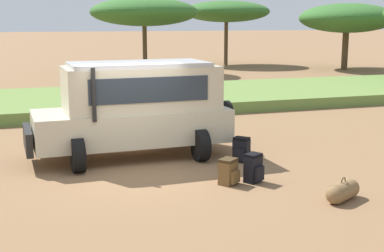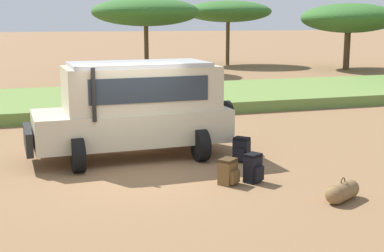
# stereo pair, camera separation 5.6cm
# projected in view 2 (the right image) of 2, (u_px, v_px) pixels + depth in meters

# --- Properties ---
(ground_plane) EXTENTS (320.00, 320.00, 0.00)m
(ground_plane) POSITION_uv_depth(u_px,v_px,m) (140.00, 172.00, 12.45)
(ground_plane) COLOR olive
(grass_bank) EXTENTS (120.00, 7.00, 0.44)m
(grass_bank) POSITION_uv_depth(u_px,v_px,m) (86.00, 101.00, 21.80)
(grass_bank) COLOR olive
(grass_bank) RESTS_ON ground_plane
(safari_vehicle) EXTENTS (5.38, 2.81, 2.44)m
(safari_vehicle) POSITION_uv_depth(u_px,v_px,m) (136.00, 107.00, 13.63)
(safari_vehicle) COLOR beige
(safari_vehicle) RESTS_ON ground_plane
(backpack_beside_front_wheel) EXTENTS (0.45, 0.45, 0.64)m
(backpack_beside_front_wheel) POSITION_uv_depth(u_px,v_px,m) (253.00, 168.00, 11.61)
(backpack_beside_front_wheel) COLOR black
(backpack_beside_front_wheel) RESTS_ON ground_plane
(backpack_cluster_center) EXTENTS (0.49, 0.50, 0.56)m
(backpack_cluster_center) POSITION_uv_depth(u_px,v_px,m) (228.00, 172.00, 11.48)
(backpack_cluster_center) COLOR brown
(backpack_cluster_center) RESTS_ON ground_plane
(backpack_near_rear_wheel) EXTENTS (0.48, 0.48, 0.61)m
(backpack_near_rear_wheel) POSITION_uv_depth(u_px,v_px,m) (241.00, 150.00, 13.33)
(backpack_near_rear_wheel) COLOR black
(backpack_near_rear_wheel) RESTS_ON ground_plane
(duffel_bag_low_black_case) EXTENTS (0.89, 0.64, 0.48)m
(duffel_bag_low_black_case) POSITION_uv_depth(u_px,v_px,m) (342.00, 192.00, 10.43)
(duffel_bag_low_black_case) COLOR brown
(duffel_bag_low_black_case) RESTS_ON ground_plane
(acacia_tree_centre_back) EXTENTS (6.95, 6.66, 4.91)m
(acacia_tree_centre_back) POSITION_uv_depth(u_px,v_px,m) (146.00, 12.00, 34.32)
(acacia_tree_centre_back) COLOR brown
(acacia_tree_centre_back) RESTS_ON ground_plane
(acacia_tree_right_mid) EXTENTS (6.78, 6.35, 4.96)m
(acacia_tree_right_mid) POSITION_uv_depth(u_px,v_px,m) (228.00, 12.00, 41.29)
(acacia_tree_right_mid) COLOR brown
(acacia_tree_right_mid) RESTS_ON ground_plane
(acacia_tree_distant_right) EXTENTS (6.56, 7.17, 4.66)m
(acacia_tree_distant_right) POSITION_uv_depth(u_px,v_px,m) (349.00, 18.00, 37.79)
(acacia_tree_distant_right) COLOR brown
(acacia_tree_distant_right) RESTS_ON ground_plane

